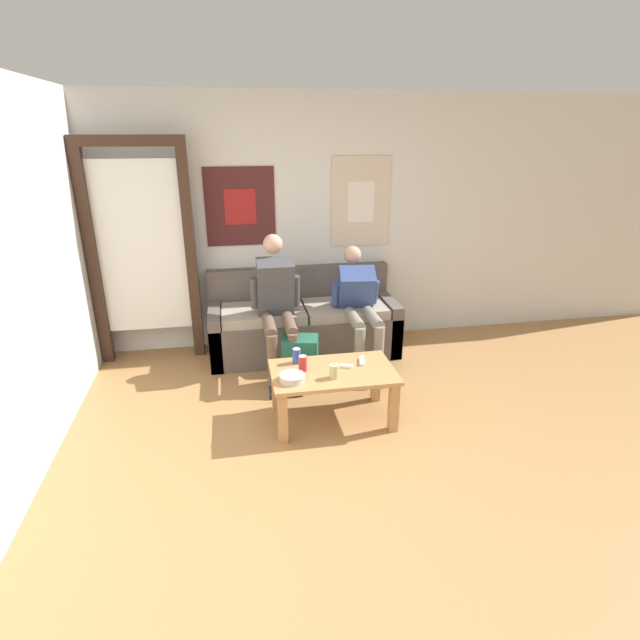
% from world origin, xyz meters
% --- Properties ---
extents(ground_plane, '(18.00, 18.00, 0.00)m').
position_xyz_m(ground_plane, '(0.00, 0.00, 0.00)').
color(ground_plane, '#9E7042').
extents(wall_back, '(10.00, 0.07, 2.55)m').
position_xyz_m(wall_back, '(0.00, 2.54, 1.28)').
color(wall_back, silver).
rests_on(wall_back, ground_plane).
extents(door_frame, '(1.00, 0.10, 2.15)m').
position_xyz_m(door_frame, '(-1.32, 2.32, 1.20)').
color(door_frame, '#382319').
rests_on(door_frame, ground_plane).
extents(couch, '(1.90, 0.73, 0.85)m').
position_xyz_m(couch, '(0.21, 2.17, 0.30)').
color(couch, '#564C47').
rests_on(couch, ground_plane).
extents(coffee_table, '(0.96, 0.59, 0.44)m').
position_xyz_m(coffee_table, '(0.24, 0.83, 0.35)').
color(coffee_table, '#B27F4C').
rests_on(coffee_table, ground_plane).
extents(person_seated_adult, '(0.47, 0.90, 1.28)m').
position_xyz_m(person_seated_adult, '(-0.09, 1.80, 0.70)').
color(person_seated_adult, brown).
rests_on(person_seated_adult, ground_plane).
extents(person_seated_teen, '(0.47, 0.98, 1.11)m').
position_xyz_m(person_seated_teen, '(0.70, 1.82, 0.62)').
color(person_seated_teen, gray).
rests_on(person_seated_teen, ground_plane).
extents(backpack, '(0.36, 0.32, 0.47)m').
position_xyz_m(backpack, '(0.07, 1.44, 0.22)').
color(backpack, '#1E5642').
rests_on(backpack, ground_plane).
extents(ceramic_bowl, '(0.20, 0.20, 0.06)m').
position_xyz_m(ceramic_bowl, '(-0.10, 0.71, 0.47)').
color(ceramic_bowl, '#B7B2A8').
rests_on(ceramic_bowl, coffee_table).
extents(pillar_candle, '(0.07, 0.07, 0.12)m').
position_xyz_m(pillar_candle, '(0.22, 0.70, 0.49)').
color(pillar_candle, tan).
rests_on(pillar_candle, coffee_table).
extents(drink_can_blue, '(0.07, 0.07, 0.12)m').
position_xyz_m(drink_can_blue, '(-0.02, 1.01, 0.50)').
color(drink_can_blue, '#28479E').
rests_on(drink_can_blue, coffee_table).
extents(drink_can_red, '(0.07, 0.07, 0.12)m').
position_xyz_m(drink_can_red, '(0.01, 0.87, 0.50)').
color(drink_can_red, maroon).
rests_on(drink_can_red, coffee_table).
extents(game_controller_near_left, '(0.15, 0.09, 0.03)m').
position_xyz_m(game_controller_near_left, '(0.33, 0.86, 0.45)').
color(game_controller_near_left, white).
rests_on(game_controller_near_left, coffee_table).
extents(game_controller_near_right, '(0.07, 0.15, 0.03)m').
position_xyz_m(game_controller_near_right, '(0.49, 0.93, 0.45)').
color(game_controller_near_right, white).
rests_on(game_controller_near_right, coffee_table).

